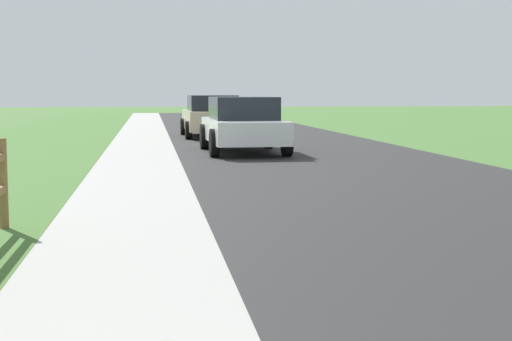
# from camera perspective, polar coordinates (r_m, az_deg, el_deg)

# --- Properties ---
(ground_plane) EXTENTS (120.00, 120.00, 0.00)m
(ground_plane) POSITION_cam_1_polar(r_m,az_deg,el_deg) (26.12, -6.33, 2.17)
(ground_plane) COLOR #466F33
(road_asphalt) EXTENTS (7.00, 66.00, 0.01)m
(road_asphalt) POSITION_cam_1_polar(r_m,az_deg,el_deg) (28.42, 0.63, 2.51)
(road_asphalt) COLOR #292929
(road_asphalt) RESTS_ON ground
(curb_concrete) EXTENTS (6.00, 66.00, 0.01)m
(curb_concrete) POSITION_cam_1_polar(r_m,az_deg,el_deg) (28.20, -12.56, 2.34)
(curb_concrete) COLOR #A6A59F
(curb_concrete) RESTS_ON ground
(grass_verge) EXTENTS (5.00, 66.00, 0.00)m
(grass_verge) POSITION_cam_1_polar(r_m,az_deg,el_deg) (28.36, -15.58, 2.29)
(grass_verge) COLOR #466F33
(grass_verge) RESTS_ON ground
(parked_suv_white) EXTENTS (2.19, 4.61, 1.54)m
(parked_suv_white) POSITION_cam_1_polar(r_m,az_deg,el_deg) (21.19, -0.97, 3.48)
(parked_suv_white) COLOR white
(parked_suv_white) RESTS_ON ground
(parked_car_beige) EXTENTS (2.20, 4.71, 1.55)m
(parked_car_beige) POSITION_cam_1_polar(r_m,az_deg,el_deg) (28.62, -3.32, 4.06)
(parked_car_beige) COLOR #C6B793
(parked_car_beige) RESTS_ON ground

